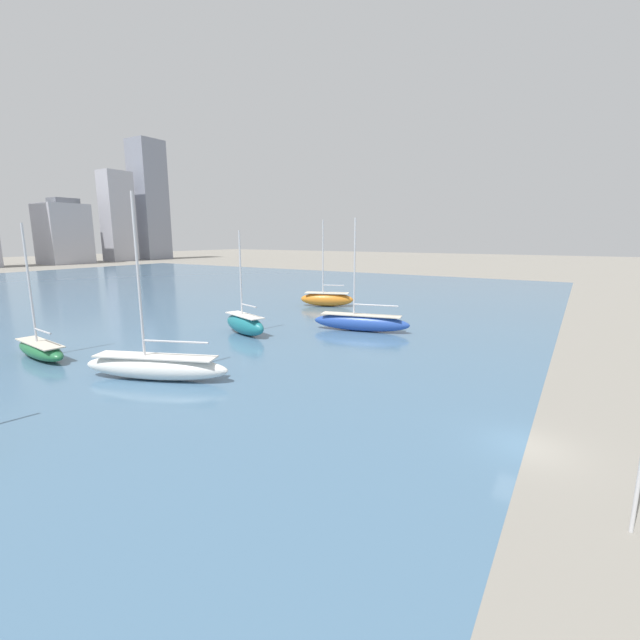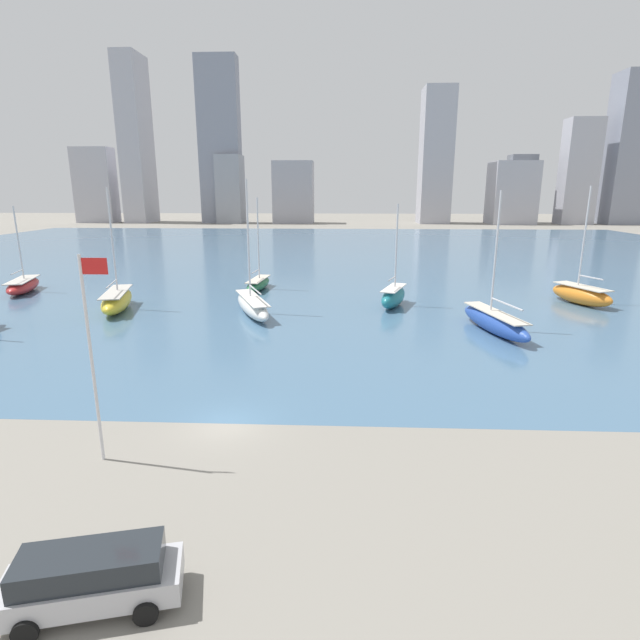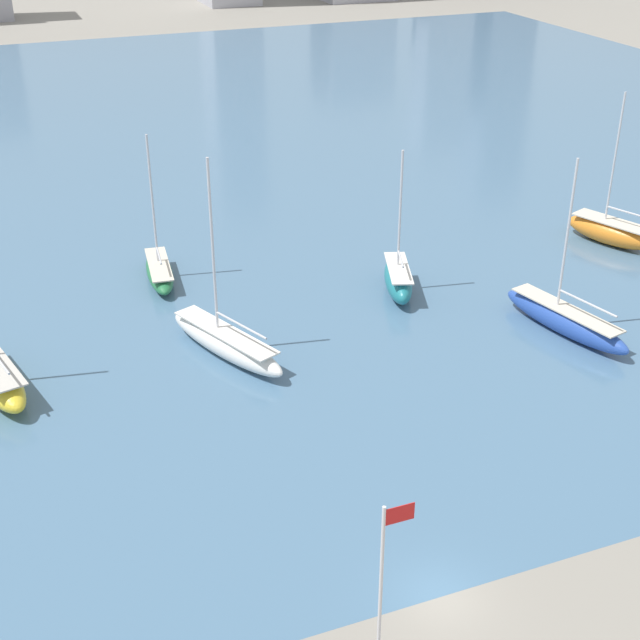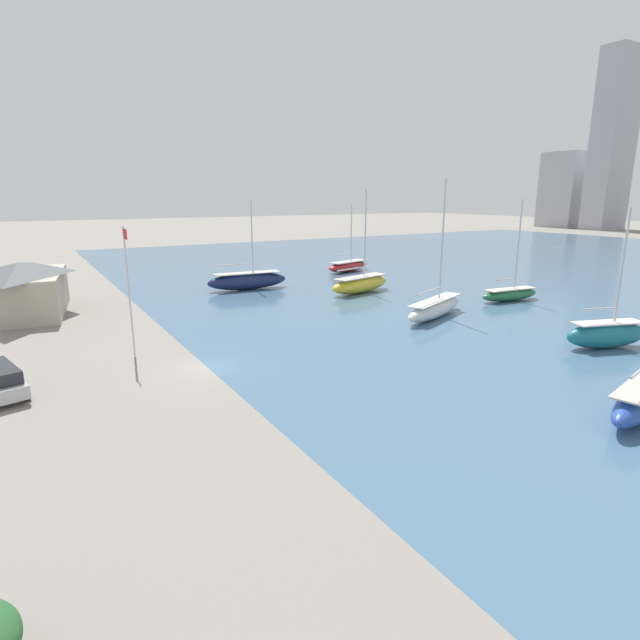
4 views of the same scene
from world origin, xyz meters
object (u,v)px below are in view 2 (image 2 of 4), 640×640
flag_pole (92,352)px  sailboat_white (252,305)px  sailboat_red (23,285)px  parked_suv_silver (92,577)px  sailboat_green (258,283)px  sailboat_yellow (117,300)px  sailboat_blue (494,321)px  sailboat_teal (393,296)px  sailboat_orange (581,294)px

flag_pole → sailboat_white: bearing=86.0°
sailboat_red → parked_suv_silver: bearing=-71.2°
flag_pole → sailboat_green: (0.40, 40.96, -4.44)m
sailboat_red → sailboat_yellow: bearing=-44.8°
sailboat_blue → sailboat_white: (-22.40, 5.44, -0.02)m
sailboat_teal → sailboat_white: (-14.50, -4.31, -0.15)m
sailboat_white → sailboat_yellow: sailboat_white is taller
sailboat_blue → sailboat_orange: bearing=29.8°
sailboat_red → flag_pole: bearing=-69.1°
sailboat_yellow → sailboat_green: 17.40m
flag_pole → sailboat_green: 41.21m
flag_pole → sailboat_teal: sailboat_teal is taller
sailboat_red → sailboat_blue: bearing=-32.1°
sailboat_teal → sailboat_blue: 12.55m
flag_pole → sailboat_red: sailboat_red is taller
sailboat_teal → sailboat_green: size_ratio=0.96×
sailboat_teal → parked_suv_silver: sailboat_teal is taller
sailboat_blue → sailboat_green: sailboat_blue is taller
sailboat_orange → sailboat_red: 65.38m
parked_suv_silver → sailboat_white: bearing=168.6°
sailboat_teal → sailboat_green: 18.26m
sailboat_orange → sailboat_yellow: (-49.60, -5.24, -0.01)m
sailboat_blue → sailboat_orange: size_ratio=0.96×
flag_pole → sailboat_yellow: bearing=113.1°
sailboat_blue → sailboat_yellow: (-36.79, 6.67, 0.09)m
sailboat_white → sailboat_yellow: (-14.39, 1.23, 0.11)m
sailboat_yellow → sailboat_green: size_ratio=1.10×
sailboat_white → sailboat_red: (-30.08, 9.99, -0.10)m
sailboat_white → sailboat_orange: 35.80m
flag_pole → sailboat_white: (1.96, 27.98, -4.27)m
sailboat_orange → sailboat_teal: bearing=164.3°
flag_pole → sailboat_red: (-28.12, 37.97, -4.37)m
sailboat_blue → sailboat_orange: (12.81, 11.91, 0.10)m
flag_pole → sailboat_white: sailboat_white is taller
sailboat_green → sailboat_blue: bearing=-31.3°
sailboat_yellow → flag_pole: bearing=-80.9°
parked_suv_silver → sailboat_teal: bearing=148.5°
sailboat_teal → sailboat_orange: size_ratio=0.86×
sailboat_yellow → sailboat_green: sailboat_yellow is taller
sailboat_white → sailboat_red: bearing=139.3°
sailboat_teal → sailboat_orange: (20.71, 2.16, -0.03)m
sailboat_white → parked_suv_silver: (1.70, -36.32, 0.06)m
sailboat_orange → sailboat_yellow: 49.88m
flag_pole → sailboat_teal: size_ratio=0.88×
sailboat_green → sailboat_red: bearing=-167.8°
sailboat_white → parked_suv_silver: bearing=-109.7°
sailboat_blue → sailboat_green: bearing=129.3°
flag_pole → sailboat_red: bearing=126.5°
parked_suv_silver → flag_pole: bearing=-170.4°
sailboat_blue → sailboat_red: 54.70m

